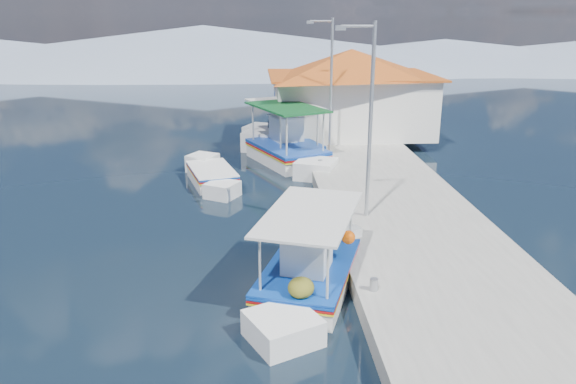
{
  "coord_description": "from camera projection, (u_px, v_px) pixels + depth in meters",
  "views": [
    {
      "loc": [
        1.09,
        -14.61,
        6.75
      ],
      "look_at": [
        2.09,
        2.14,
        1.3
      ],
      "focal_mm": 34.74,
      "sensor_mm": 36.0,
      "label": 1
    }
  ],
  "objects": [
    {
      "name": "caique_green_canopy",
      "position": [
        287.0,
        153.0,
        26.03
      ],
      "size": [
        4.33,
        7.2,
        2.94
      ],
      "rotation": [
        0.0,
        0.0,
        -0.41
      ],
      "color": "silver",
      "rests_on": "ground"
    },
    {
      "name": "ground",
      "position": [
        220.0,
        260.0,
        15.89
      ],
      "size": [
        160.0,
        160.0,
        0.0
      ],
      "primitive_type": "plane",
      "color": "black",
      "rests_on": "ground"
    },
    {
      "name": "bollards",
      "position": [
        328.0,
        182.0,
        20.89
      ],
      "size": [
        0.2,
        17.2,
        0.3
      ],
      "color": "#A5A8AD",
      "rests_on": "quay"
    },
    {
      "name": "mountain_ridge",
      "position": [
        298.0,
        52.0,
        68.8
      ],
      "size": [
        171.4,
        96.0,
        5.5
      ],
      "color": "gray",
      "rests_on": "ground"
    },
    {
      "name": "harbor_building",
      "position": [
        350.0,
        90.0,
        29.63
      ],
      "size": [
        10.49,
        10.49,
        4.4
      ],
      "color": "silver",
      "rests_on": "quay"
    },
    {
      "name": "caique_far",
      "position": [
        284.0,
        145.0,
        27.33
      ],
      "size": [
        4.13,
        7.63,
        2.84
      ],
      "rotation": [
        0.0,
        0.0,
        -0.34
      ],
      "color": "silver",
      "rests_on": "ground"
    },
    {
      "name": "main_caique",
      "position": [
        308.0,
        271.0,
        14.19
      ],
      "size": [
        3.45,
        6.61,
        2.3
      ],
      "rotation": [
        0.0,
        0.0,
        0.32
      ],
      "color": "silver",
      "rests_on": "ground"
    },
    {
      "name": "caique_blue_hull",
      "position": [
        213.0,
        177.0,
        22.96
      ],
      "size": [
        2.56,
        5.23,
        0.97
      ],
      "rotation": [
        0.0,
        0.0,
        -0.28
      ],
      "color": "silver",
      "rests_on": "ground"
    },
    {
      "name": "lamp_post_near",
      "position": [
        368.0,
        112.0,
        16.85
      ],
      "size": [
        1.21,
        0.14,
        6.0
      ],
      "color": "#A5A8AD",
      "rests_on": "quay"
    },
    {
      "name": "lamp_post_far",
      "position": [
        329.0,
        78.0,
        25.4
      ],
      "size": [
        1.21,
        0.14,
        6.0
      ],
      "color": "#A5A8AD",
      "rests_on": "quay"
    },
    {
      "name": "quay",
      "position": [
        379.0,
        185.0,
        21.84
      ],
      "size": [
        5.0,
        44.0,
        0.5
      ],
      "primitive_type": "cube",
      "color": "#9E9C94",
      "rests_on": "ground"
    }
  ]
}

